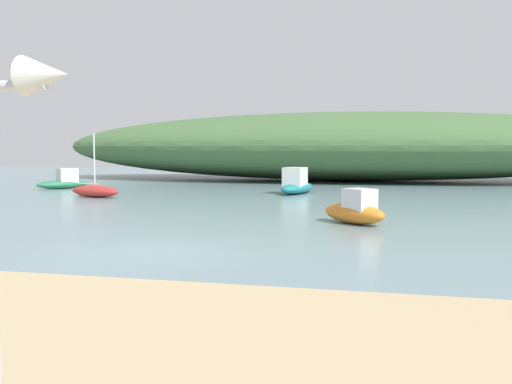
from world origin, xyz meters
name	(u,v)px	position (x,y,z in m)	size (l,w,h in m)	color
ground_plane	(157,252)	(0.00, 0.00, 0.00)	(120.00, 120.00, 0.00)	gray
distant_hill	(345,146)	(2.08, 32.75, 2.70)	(47.53, 15.31, 5.40)	#476B3D
motorboat_off_point	(355,210)	(4.35, 6.21, 0.45)	(2.57, 2.45, 1.17)	orange
sailboat_outer_mooring	(95,191)	(-9.27, 13.66, 0.31)	(3.24, 1.84, 3.30)	#B72D28
motorboat_far_right	(296,184)	(0.48, 18.28, 0.51)	(1.96, 4.10, 1.47)	teal
motorboat_east_reach	(64,181)	(-14.35, 18.93, 0.44)	(2.76, 3.23, 1.27)	#287A4C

